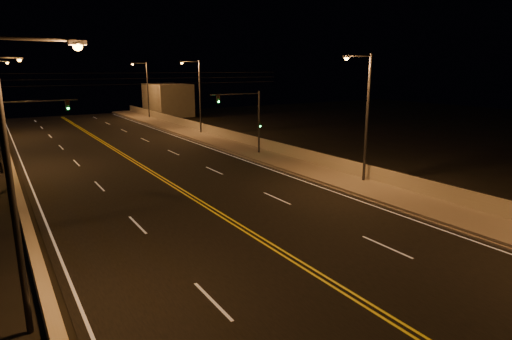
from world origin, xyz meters
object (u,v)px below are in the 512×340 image
streetlight_3 (146,87)px  streetlight_4 (19,169)px  streetlight_2 (198,92)px  traffic_signal_left (20,131)px  traffic_signal_right (250,116)px  streetlight_1 (365,111)px

streetlight_3 → streetlight_4: size_ratio=1.00×
streetlight_2 → traffic_signal_left: (-20.32, -14.91, -1.40)m
traffic_signal_right → streetlight_4: bearing=-134.9°
streetlight_2 → streetlight_3: size_ratio=1.00×
streetlight_1 → streetlight_2: 27.73m
streetlight_1 → streetlight_2: same height
streetlight_2 → streetlight_4: (-21.44, -34.92, 0.00)m
streetlight_3 → streetlight_1: bearing=-90.0°
streetlight_3 → traffic_signal_right: bearing=-92.5°
streetlight_3 → streetlight_4: same height
streetlight_1 → streetlight_4: (-21.44, -7.20, 0.00)m
traffic_signal_right → traffic_signal_left: bearing=180.0°
streetlight_1 → streetlight_4: size_ratio=1.00×
streetlight_3 → streetlight_4: 59.13m
streetlight_4 → traffic_signal_right: (19.92, 20.01, -1.40)m
streetlight_1 → traffic_signal_right: (-1.52, 12.82, -1.40)m
traffic_signal_right → traffic_signal_left: size_ratio=1.00×
traffic_signal_left → streetlight_2: bearing=36.3°
traffic_signal_right → traffic_signal_left: same height
streetlight_3 → traffic_signal_right: streetlight_3 is taller
streetlight_1 → streetlight_4: 22.61m
streetlight_1 → traffic_signal_left: streetlight_1 is taller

